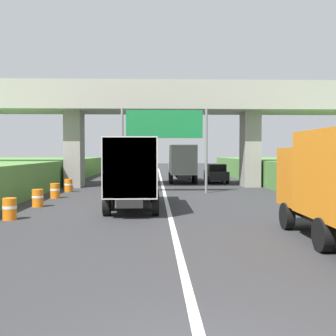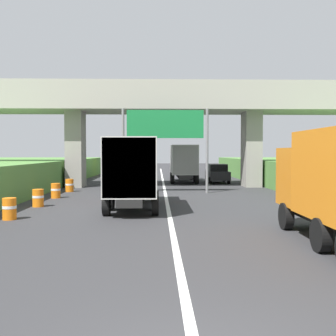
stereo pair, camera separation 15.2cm
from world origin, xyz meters
name	(u,v)px [view 2 (the right image)]	position (x,y,z in m)	size (l,w,h in m)	color
lane_centre_stripe	(165,194)	(0.00, 22.73, 0.00)	(0.20, 85.46, 0.01)	white
overpass_bridge	(164,109)	(0.00, 28.41, 6.28)	(40.00, 4.80, 8.25)	#9E998E
overhead_highway_sign	(165,130)	(0.00, 23.06, 4.28)	(5.88, 0.18, 5.75)	slate
truck_red	(134,169)	(-1.69, 15.47, 1.93)	(2.44, 7.30, 3.44)	black
truck_yellow	(119,160)	(-4.90, 41.41, 1.93)	(2.44, 7.30, 3.44)	black
truck_green	(183,161)	(1.86, 33.47, 1.93)	(2.44, 7.30, 3.44)	black
car_black	(217,173)	(4.96, 32.51, 0.86)	(1.86, 4.10, 1.72)	black
construction_barrel_2	(9,209)	(-6.63, 12.23, 0.46)	(0.57, 0.57, 0.90)	orange
construction_barrel_3	(38,198)	(-6.62, 16.24, 0.46)	(0.57, 0.57, 0.90)	orange
construction_barrel_4	(56,191)	(-6.72, 20.25, 0.46)	(0.57, 0.57, 0.90)	orange
construction_barrel_5	(69,185)	(-6.74, 24.26, 0.46)	(0.57, 0.57, 0.90)	orange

